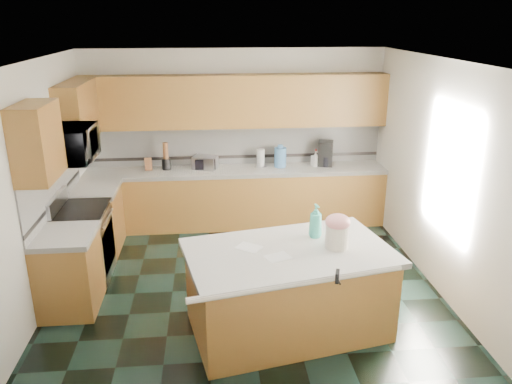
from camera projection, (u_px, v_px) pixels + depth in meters
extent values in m
plane|color=black|center=(246.00, 288.00, 6.11)|extent=(4.60, 4.60, 0.00)
plane|color=white|center=(245.00, 61.00, 5.20)|extent=(4.60, 4.60, 0.00)
cube|color=white|center=(235.00, 137.00, 7.83)|extent=(4.60, 0.04, 2.70)
cube|color=white|center=(270.00, 289.00, 3.48)|extent=(4.60, 0.04, 2.70)
cube|color=white|center=(34.00, 190.00, 5.45)|extent=(0.04, 4.60, 2.70)
cube|color=white|center=(442.00, 178.00, 5.86)|extent=(0.04, 4.60, 2.70)
cube|color=brown|center=(237.00, 199.00, 7.84)|extent=(4.60, 0.60, 0.86)
cube|color=white|center=(236.00, 171.00, 7.69)|extent=(4.60, 0.64, 0.06)
cube|color=brown|center=(235.00, 101.00, 7.46)|extent=(4.60, 0.33, 0.78)
cube|color=silver|center=(235.00, 145.00, 7.84)|extent=(4.60, 0.02, 0.63)
cube|color=black|center=(235.00, 157.00, 7.90)|extent=(4.60, 0.01, 0.05)
cube|color=brown|center=(98.00, 221.00, 7.00)|extent=(0.60, 0.82, 0.86)
cube|color=white|center=(94.00, 190.00, 6.84)|extent=(0.64, 0.82, 0.06)
cube|color=brown|center=(69.00, 274.00, 5.56)|extent=(0.60, 0.72, 0.86)
cube|color=white|center=(64.00, 236.00, 5.41)|extent=(0.64, 0.72, 0.06)
cube|color=silver|center=(53.00, 184.00, 6.01)|extent=(0.02, 2.30, 0.63)
cube|color=black|center=(56.00, 199.00, 6.08)|extent=(0.01, 2.30, 0.05)
cube|color=brown|center=(77.00, 112.00, 6.61)|extent=(0.33, 1.09, 0.78)
cube|color=brown|center=(37.00, 142.00, 5.05)|extent=(0.33, 0.72, 0.78)
cube|color=#B7B7BC|center=(84.00, 244.00, 6.25)|extent=(0.60, 0.76, 0.88)
cube|color=black|center=(108.00, 246.00, 6.29)|extent=(0.02, 0.68, 0.55)
cube|color=black|center=(80.00, 210.00, 6.10)|extent=(0.62, 0.78, 0.04)
cylinder|color=#B7B7BC|center=(108.00, 218.00, 6.17)|extent=(0.02, 0.66, 0.02)
cube|color=#B7B7BC|center=(57.00, 202.00, 6.04)|extent=(0.06, 0.76, 0.18)
imported|color=#B7B7BC|center=(72.00, 144.00, 5.82)|extent=(0.50, 0.73, 0.41)
cube|color=brown|center=(288.00, 293.00, 5.18)|extent=(2.14, 1.49, 0.86)
cube|color=white|center=(289.00, 253.00, 5.03)|extent=(2.25, 1.61, 0.06)
cylinder|color=white|center=(300.00, 283.00, 4.46)|extent=(2.02, 0.47, 0.06)
cylinder|color=beige|center=(337.00, 236.00, 5.04)|extent=(0.25, 0.25, 0.24)
ellipsoid|color=pink|center=(338.00, 222.00, 4.98)|extent=(0.25, 0.25, 0.16)
cylinder|color=tan|center=(338.00, 217.00, 4.96)|extent=(0.08, 0.03, 0.03)
sphere|color=tan|center=(334.00, 217.00, 4.96)|extent=(0.04, 0.04, 0.04)
sphere|color=tan|center=(342.00, 217.00, 4.97)|extent=(0.04, 0.04, 0.04)
imported|color=#40BBA9|center=(316.00, 221.00, 5.26)|extent=(0.17, 0.17, 0.37)
cube|color=white|center=(278.00, 257.00, 4.87)|extent=(0.29, 0.26, 0.00)
cube|color=white|center=(249.00, 247.00, 5.07)|extent=(0.31, 0.30, 0.00)
cube|color=black|center=(337.00, 276.00, 4.49)|extent=(0.07, 0.12, 0.10)
cylinder|color=black|center=(339.00, 282.00, 4.44)|extent=(0.02, 0.08, 0.02)
cube|color=#472814|center=(148.00, 164.00, 7.57)|extent=(0.13, 0.16, 0.21)
cylinder|color=black|center=(166.00, 164.00, 7.63)|extent=(0.14, 0.14, 0.17)
cylinder|color=#472814|center=(166.00, 151.00, 7.56)|extent=(0.08, 0.08, 0.25)
cube|color=#B7B7BC|center=(205.00, 163.00, 7.65)|extent=(0.41, 0.35, 0.20)
cube|color=black|center=(205.00, 165.00, 7.54)|extent=(0.31, 0.01, 0.16)
cylinder|color=white|center=(261.00, 158.00, 7.76)|extent=(0.12, 0.12, 0.28)
cylinder|color=#B7B7BC|center=(261.00, 166.00, 7.80)|extent=(0.18, 0.18, 0.01)
cylinder|color=#4A80B9|center=(280.00, 157.00, 7.74)|extent=(0.19, 0.19, 0.31)
cylinder|color=#4A80B9|center=(280.00, 146.00, 7.68)|extent=(0.09, 0.09, 0.04)
cube|color=black|center=(325.00, 153.00, 7.81)|extent=(0.28, 0.30, 0.38)
cylinder|color=black|center=(326.00, 161.00, 7.79)|extent=(0.16, 0.16, 0.16)
imported|color=white|center=(316.00, 158.00, 7.79)|extent=(0.14, 0.14, 0.24)
cylinder|color=red|center=(316.00, 150.00, 7.75)|extent=(0.02, 0.02, 0.03)
cube|color=white|center=(449.00, 171.00, 5.62)|extent=(0.02, 1.40, 1.10)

